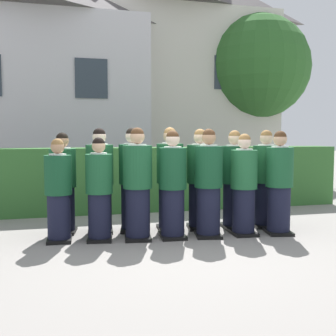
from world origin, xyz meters
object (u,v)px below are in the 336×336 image
(student_front_row_6, at_px, (279,185))
(student_rear_row_4, at_px, (200,181))
(student_front_row_4, at_px, (208,185))
(student_front_row_0, at_px, (58,193))
(student_front_row_5, at_px, (244,187))
(student_front_row_2, at_px, (138,186))
(student_rear_row_1, at_px, (100,183))
(student_rear_row_6, at_px, (265,181))
(student_rear_row_0, at_px, (63,185))
(student_rear_row_2, at_px, (132,182))
(student_front_row_3, at_px, (173,187))
(student_rear_row_3, at_px, (170,181))
(student_front_row_1, at_px, (99,192))
(student_rear_row_5, at_px, (234,182))

(student_front_row_6, bearing_deg, student_rear_row_4, 149.52)
(student_front_row_4, xyz_separation_m, student_front_row_6, (1.15, -0.11, -0.01))
(student_front_row_0, bearing_deg, student_rear_row_4, 7.37)
(student_front_row_5, distance_m, student_rear_row_4, 0.79)
(student_front_row_2, relative_size, student_front_row_6, 1.03)
(student_rear_row_1, bearing_deg, student_rear_row_6, -6.22)
(student_rear_row_0, bearing_deg, student_rear_row_1, -8.02)
(student_front_row_0, distance_m, student_rear_row_2, 1.23)
(student_front_row_3, height_order, student_rear_row_4, student_rear_row_4)
(student_rear_row_1, distance_m, student_rear_row_2, 0.53)
(student_front_row_3, bearing_deg, student_rear_row_6, 11.44)
(student_front_row_3, xyz_separation_m, student_rear_row_3, (0.10, 0.54, 0.03))
(student_front_row_0, relative_size, student_rear_row_6, 0.92)
(student_rear_row_4, bearing_deg, student_rear_row_3, 175.01)
(student_front_row_5, height_order, student_rear_row_6, student_rear_row_6)
(student_rear_row_6, bearing_deg, student_front_row_1, -175.23)
(student_front_row_4, height_order, student_front_row_6, student_front_row_4)
(student_rear_row_6, bearing_deg, student_rear_row_1, 173.78)
(student_front_row_3, relative_size, student_rear_row_5, 0.99)
(student_front_row_1, bearing_deg, student_rear_row_0, 130.09)
(student_front_row_1, distance_m, student_front_row_4, 1.67)
(student_front_row_2, bearing_deg, student_front_row_4, -5.15)
(student_front_row_4, relative_size, student_rear_row_4, 1.00)
(student_front_row_3, relative_size, student_front_row_5, 1.03)
(student_front_row_0, relative_size, student_rear_row_3, 0.90)
(student_front_row_0, bearing_deg, student_front_row_6, -5.98)
(student_rear_row_1, xyz_separation_m, student_rear_row_6, (2.78, -0.30, -0.01))
(student_front_row_6, xyz_separation_m, student_rear_row_0, (-3.33, 0.89, -0.01))
(student_front_row_3, bearing_deg, student_rear_row_4, 39.39)
(student_rear_row_4, relative_size, student_rear_row_5, 1.01)
(student_rear_row_3, height_order, student_rear_row_6, student_rear_row_3)
(student_rear_row_4, bearing_deg, student_rear_row_2, 174.61)
(student_front_row_0, xyz_separation_m, student_rear_row_5, (2.87, 0.22, 0.06))
(student_front_row_4, distance_m, student_rear_row_2, 1.26)
(student_front_row_2, bearing_deg, student_front_row_0, 172.58)
(student_front_row_1, bearing_deg, student_front_row_2, -6.66)
(student_front_row_0, bearing_deg, student_rear_row_6, 2.55)
(student_rear_row_2, bearing_deg, student_rear_row_3, -5.72)
(student_front_row_1, height_order, student_front_row_2, student_front_row_2)
(student_front_row_0, height_order, student_front_row_4, student_front_row_4)
(student_front_row_1, relative_size, student_front_row_4, 0.92)
(student_rear_row_1, bearing_deg, student_rear_row_4, -5.51)
(student_rear_row_4, distance_m, student_rear_row_5, 0.59)
(student_rear_row_2, height_order, student_rear_row_6, student_rear_row_2)
(student_rear_row_5, bearing_deg, student_rear_row_1, 173.87)
(student_front_row_3, xyz_separation_m, student_front_row_5, (1.14, -0.08, -0.02))
(student_front_row_0, height_order, student_rear_row_1, student_rear_row_1)
(student_front_row_6, xyz_separation_m, student_rear_row_6, (0.03, 0.51, 0.01))
(student_rear_row_4, xyz_separation_m, student_rear_row_5, (0.58, -0.08, -0.01))
(student_front_row_0, height_order, student_rear_row_5, student_rear_row_5)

